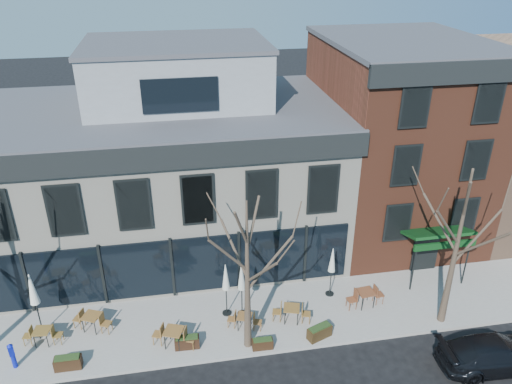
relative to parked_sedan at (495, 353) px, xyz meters
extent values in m
plane|color=black|center=(-12.77, 6.71, -0.68)|extent=(120.00, 120.00, 0.00)
cube|color=gray|center=(-9.52, 4.56, -0.61)|extent=(33.50, 4.70, 0.15)
cube|color=beige|center=(-12.77, 11.71, 3.32)|extent=(18.00, 10.00, 8.00)
cube|color=#47474C|center=(-12.77, 11.71, 7.37)|extent=(18.30, 10.30, 0.30)
cube|color=black|center=(-12.77, 6.59, 6.87)|extent=(18.30, 0.25, 1.10)
cube|color=black|center=(-12.77, 6.65, 1.22)|extent=(17.20, 0.12, 3.00)
cube|color=gray|center=(-11.77, 12.71, 8.92)|extent=(9.00, 6.50, 3.00)
cube|color=brown|center=(0.23, 11.71, 4.82)|extent=(8.00, 10.00, 11.00)
cube|color=#47474C|center=(0.23, 11.71, 10.37)|extent=(8.20, 10.20, 0.25)
cube|color=black|center=(0.23, 6.59, 9.92)|extent=(8.20, 0.25, 1.00)
cube|color=#0C3512|center=(0.23, 5.86, 2.22)|extent=(3.20, 1.66, 0.67)
cube|color=black|center=(0.23, 6.66, 0.57)|extent=(1.40, 0.10, 2.50)
cone|color=#382B21|center=(-9.77, 2.81, 2.99)|extent=(0.34, 0.34, 7.04)
cylinder|color=#382B21|center=(-8.82, 2.98, 3.49)|extent=(2.00, 0.46, 2.21)
cylinder|color=#382B21|center=(-10.17, 3.67, 3.90)|extent=(0.93, 1.84, 1.91)
cylinder|color=#382B21|center=(-10.52, 2.54, 4.36)|extent=(1.61, 0.68, 1.97)
cylinder|color=#382B21|center=(-9.37, 1.96, 3.83)|extent=(0.93, 1.83, 2.03)
cone|color=#382B21|center=(-0.77, 2.81, 3.21)|extent=(0.34, 0.34, 7.48)
cylinder|color=#382B21|center=(0.24, 2.99, 3.75)|extent=(2.12, 0.48, 2.35)
cylinder|color=#382B21|center=(-1.20, 3.73, 4.18)|extent=(0.98, 1.94, 2.03)
cylinder|color=#382B21|center=(-1.57, 2.52, 4.67)|extent=(1.71, 0.71, 2.09)
cylinder|color=#382B21|center=(-0.35, 1.90, 4.10)|extent=(0.98, 1.94, 2.16)
imported|color=black|center=(0.00, 0.00, 0.00)|extent=(4.76, 2.06, 1.36)
cylinder|color=#0D1BB5|center=(-19.34, 3.25, -0.20)|extent=(0.19, 0.19, 0.66)
cube|color=#0D1BB5|center=(-19.34, 3.25, 0.37)|extent=(0.26, 0.24, 0.47)
cone|color=#0D1BB5|center=(-19.34, 3.25, 0.65)|extent=(0.25, 0.25, 0.11)
cube|color=brown|center=(-18.44, 4.46, 0.17)|extent=(0.76, 0.76, 0.04)
cylinder|color=black|center=(-18.74, 4.23, -0.18)|extent=(0.04, 0.04, 0.70)
cylinder|color=black|center=(-18.20, 4.16, -0.18)|extent=(0.04, 0.04, 0.70)
cylinder|color=black|center=(-18.67, 4.77, -0.18)|extent=(0.04, 0.04, 0.70)
cylinder|color=black|center=(-18.13, 4.69, -0.18)|extent=(0.04, 0.04, 0.70)
cube|color=brown|center=(-16.43, 4.98, 0.23)|extent=(0.96, 0.96, 0.04)
cylinder|color=black|center=(-16.82, 4.84, -0.16)|extent=(0.04, 0.04, 0.75)
cylinder|color=black|center=(-16.29, 4.60, -0.16)|extent=(0.04, 0.04, 0.75)
cylinder|color=black|center=(-16.58, 5.37, -0.16)|extent=(0.04, 0.04, 0.75)
cylinder|color=black|center=(-16.05, 5.13, -0.16)|extent=(0.04, 0.04, 0.75)
cube|color=brown|center=(-12.88, 3.35, 0.27)|extent=(0.99, 0.99, 0.04)
cylinder|color=black|center=(-13.28, 3.17, -0.14)|extent=(0.04, 0.04, 0.79)
cylinder|color=black|center=(-12.70, 2.95, -0.14)|extent=(0.04, 0.04, 0.79)
cylinder|color=black|center=(-13.06, 3.74, -0.14)|extent=(0.04, 0.04, 0.79)
cylinder|color=black|center=(-12.48, 3.52, -0.14)|extent=(0.04, 0.04, 0.79)
cube|color=brown|center=(-9.74, 3.89, 0.13)|extent=(0.81, 0.81, 0.04)
cylinder|color=black|center=(-10.07, 3.73, -0.21)|extent=(0.04, 0.04, 0.65)
cylinder|color=black|center=(-9.59, 3.56, -0.21)|extent=(0.04, 0.04, 0.65)
cylinder|color=black|center=(-9.90, 4.21, -0.21)|extent=(0.04, 0.04, 0.65)
cylinder|color=black|center=(-9.42, 4.04, -0.21)|extent=(0.04, 0.04, 0.65)
cube|color=brown|center=(-7.57, 3.97, 0.21)|extent=(0.89, 0.89, 0.04)
cylinder|color=black|center=(-7.92, 3.77, -0.16)|extent=(0.04, 0.04, 0.73)
cylinder|color=black|center=(-7.37, 3.61, -0.16)|extent=(0.04, 0.04, 0.73)
cylinder|color=black|center=(-7.76, 4.32, -0.16)|extent=(0.04, 0.04, 0.73)
cylinder|color=black|center=(-7.21, 4.16, -0.16)|extent=(0.04, 0.04, 0.73)
cube|color=brown|center=(-3.87, 4.41, 0.26)|extent=(0.83, 0.83, 0.04)
cylinder|color=black|center=(-4.14, 4.07, -0.14)|extent=(0.04, 0.04, 0.78)
cylinder|color=black|center=(-3.53, 4.14, -0.14)|extent=(0.04, 0.04, 0.78)
cylinder|color=black|center=(-4.20, 4.67, -0.14)|extent=(0.04, 0.04, 0.78)
cylinder|color=black|center=(-3.60, 4.74, -0.14)|extent=(0.04, 0.04, 0.78)
cylinder|color=black|center=(-18.64, 5.17, -0.50)|extent=(0.50, 0.50, 0.07)
cylinder|color=black|center=(-18.64, 5.17, 0.73)|extent=(0.06, 0.06, 2.52)
cone|color=white|center=(-18.64, 5.17, 1.87)|extent=(0.41, 0.41, 1.49)
cylinder|color=black|center=(-10.41, 4.97, -0.50)|extent=(0.44, 0.44, 0.06)
cylinder|color=black|center=(-10.41, 4.97, 0.57)|extent=(0.05, 0.05, 2.20)
cone|color=beige|center=(-10.41, 4.97, 1.57)|extent=(0.36, 0.36, 1.30)
cylinder|color=black|center=(-9.72, 4.81, -0.50)|extent=(0.45, 0.45, 0.06)
cylinder|color=black|center=(-9.72, 4.81, 0.60)|extent=(0.05, 0.05, 2.26)
cone|color=#B8BDB0|center=(-9.72, 4.81, 1.62)|extent=(0.37, 0.37, 1.33)
cylinder|color=black|center=(-5.25, 5.50, -0.50)|extent=(0.43, 0.43, 0.06)
cylinder|color=black|center=(-5.25, 5.50, 0.54)|extent=(0.05, 0.05, 2.13)
cone|color=silver|center=(-5.25, 5.50, 1.51)|extent=(0.35, 0.35, 1.26)
cube|color=black|center=(-17.18, 2.82, -0.26)|extent=(1.08, 0.44, 0.54)
cube|color=#1E3314|center=(-17.18, 2.82, 0.03)|extent=(0.97, 0.35, 0.09)
cube|color=black|center=(-12.35, 3.13, -0.27)|extent=(1.06, 0.46, 0.52)
cube|color=#1E3314|center=(-12.35, 3.13, 0.01)|extent=(0.95, 0.37, 0.08)
cube|color=black|center=(-9.19, 2.51, -0.31)|extent=(0.90, 0.38, 0.45)
cube|color=#1E3314|center=(-9.19, 2.51, -0.07)|extent=(0.81, 0.30, 0.07)
cube|color=#322310|center=(-6.61, 2.71, -0.26)|extent=(1.19, 0.81, 0.55)
cube|color=#1E3314|center=(-6.61, 2.71, 0.04)|extent=(1.05, 0.69, 0.09)
camera|label=1|loc=(-12.28, -13.20, 15.09)|focal=35.00mm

